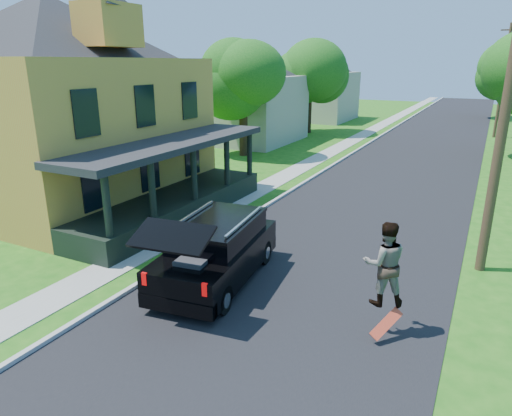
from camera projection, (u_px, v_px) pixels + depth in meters
The scene contains 16 objects.
ground at pixel (256, 333), 10.65m from camera, with size 140.00×140.00×0.00m, color #1D6113.
street at pixel (407, 167), 27.59m from camera, with size 8.00×120.00×0.02m, color black.
curb at pixel (342, 160), 29.35m from camera, with size 0.15×120.00×0.12m, color #A9A9A4.
sidewalk at pixel (319, 158), 30.02m from camera, with size 1.30×120.00×0.03m, color gray.
front_walk at pixel (125, 207), 19.87m from camera, with size 6.50×1.20×0.03m, color gray.
main_house at pixel (57, 89), 19.79m from camera, with size 15.56×15.56×10.10m.
neighbor_house_mid at pixel (243, 87), 35.57m from camera, with size 12.78×12.78×8.30m.
neighbor_house_far at pixel (314, 80), 49.11m from camera, with size 12.78×12.78×8.30m.
black_suv at pixel (216, 251), 12.94m from camera, with size 2.61×5.46×2.45m.
skateboarder at pixel (385, 264), 10.31m from camera, with size 1.20×1.10×2.01m.
skateboard at pixel (386, 325), 10.27m from camera, with size 0.61×0.72×0.59m.
tree_left_mid at pixel (243, 77), 29.44m from camera, with size 6.03×5.73×7.90m.
tree_left_far at pixel (310, 68), 39.24m from camera, with size 5.48×5.34×8.48m.
tree_right_far at pixel (508, 69), 48.75m from camera, with size 6.00×6.07×8.19m.
utility_pole_near at pixel (507, 103), 12.43m from camera, with size 1.75×0.30×9.66m.
utility_pole_far at pixel (503, 80), 36.91m from camera, with size 1.42×0.39×8.98m.
Camera 1 is at (4.22, -8.22, 6.05)m, focal length 32.00 mm.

